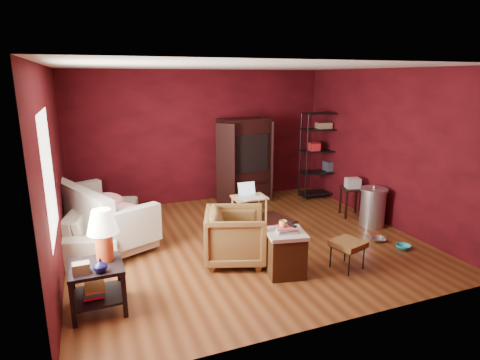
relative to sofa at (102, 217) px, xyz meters
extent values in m
cube|color=brown|center=(2.18, -0.83, -0.44)|extent=(5.50, 5.00, 0.02)
cube|color=white|center=(2.18, -0.83, 2.38)|extent=(5.50, 5.00, 0.02)
cube|color=#4E0B11|center=(2.18, 1.68, 0.97)|extent=(5.50, 0.02, 2.80)
cube|color=#4E0B11|center=(2.18, -3.34, 0.97)|extent=(5.50, 0.02, 2.80)
cube|color=#4E0B11|center=(-0.58, -0.83, 0.97)|extent=(0.02, 5.00, 2.80)
cube|color=#4E0B11|center=(4.94, -0.83, 0.97)|extent=(0.02, 5.00, 2.80)
cube|color=white|center=(-0.55, -1.83, 1.17)|extent=(0.02, 1.20, 1.40)
imported|color=#B4AB9C|center=(0.00, 0.00, 0.00)|extent=(1.19, 2.30, 0.86)
imported|color=black|center=(1.78, -1.48, 0.00)|extent=(1.03, 1.06, 0.87)
imported|color=#ABADB1|center=(4.24, -1.65, -0.31)|extent=(0.25, 0.16, 0.25)
imported|color=#29B8C1|center=(4.40, -2.05, -0.32)|extent=(0.24, 0.13, 0.23)
imported|color=#0D0E42|center=(-0.11, -2.29, 0.21)|extent=(0.19, 0.19, 0.15)
imported|color=#F0CD75|center=(2.23, -2.08, 0.32)|extent=(0.11, 0.09, 0.11)
cube|color=black|center=(-0.16, -2.09, 0.12)|extent=(0.61, 0.61, 0.04)
cube|color=black|center=(-0.16, -2.09, -0.25)|extent=(0.57, 0.57, 0.03)
cube|color=black|center=(-0.43, -2.36, -0.15)|extent=(0.05, 0.05, 0.56)
cube|color=black|center=(0.11, -2.35, -0.15)|extent=(0.05, 0.05, 0.56)
cube|color=black|center=(-0.44, -1.82, -0.15)|extent=(0.05, 0.05, 0.56)
cube|color=black|center=(0.10, -1.82, -0.15)|extent=(0.05, 0.05, 0.56)
cylinder|color=#D05226|center=(-0.05, -1.99, 0.31)|extent=(0.20, 0.20, 0.34)
cone|color=#F2E5C6|center=(-0.05, -1.99, 0.62)|extent=(0.36, 0.36, 0.28)
cube|color=olive|center=(-0.31, -2.24, 0.20)|extent=(0.18, 0.12, 0.12)
cube|color=#CB3244|center=(-0.21, -2.09, -0.21)|extent=(0.22, 0.28, 0.03)
cube|color=#3290CB|center=(-0.20, -2.09, -0.17)|extent=(0.22, 0.28, 0.03)
cube|color=#E4B94C|center=(-0.19, -2.09, -0.14)|extent=(0.22, 0.28, 0.03)
cube|color=#B4AB9C|center=(0.03, 0.03, -0.14)|extent=(1.52, 2.12, 0.41)
cube|color=#B4AB9C|center=(-0.30, -0.11, 0.14)|extent=(0.93, 1.88, 0.82)
cube|color=#B4AB9C|center=(0.42, -0.87, 0.08)|extent=(0.83, 0.49, 0.57)
cube|color=#B4AB9C|center=(-0.35, 0.93, 0.08)|extent=(0.83, 0.49, 0.57)
ellipsoid|color=red|center=(0.30, -0.47, 0.19)|extent=(0.70, 0.70, 0.29)
ellipsoid|color=red|center=(0.08, 0.05, 0.21)|extent=(0.78, 0.78, 0.33)
ellipsoid|color=#B4AB9C|center=(-0.12, 0.53, 0.17)|extent=(0.65, 0.65, 0.27)
cube|color=#41220F|center=(2.27, -2.10, -0.15)|extent=(0.56, 0.56, 0.57)
cube|color=#B4AB9C|center=(2.27, -2.10, 0.17)|extent=(0.60, 0.60, 0.05)
cube|color=beige|center=(2.27, -2.10, 0.20)|extent=(0.31, 0.26, 0.02)
cube|color=#4B7AB0|center=(2.27, -2.10, 0.23)|extent=(0.28, 0.23, 0.02)
cube|color=#C94F4B|center=(2.27, -2.10, 0.25)|extent=(0.30, 0.26, 0.02)
cube|color=black|center=(2.36, -2.09, 0.27)|extent=(0.08, 0.17, 0.02)
cube|color=black|center=(3.17, -2.27, -0.06)|extent=(0.50, 0.50, 0.08)
cube|color=black|center=(3.17, -2.27, -0.11)|extent=(0.45, 0.45, 0.02)
cylinder|color=black|center=(3.06, -2.47, -0.26)|extent=(0.02, 0.02, 0.33)
cylinder|color=black|center=(3.37, -2.38, -0.26)|extent=(0.02, 0.02, 0.33)
cylinder|color=black|center=(2.97, -2.16, -0.26)|extent=(0.02, 0.02, 0.33)
cylinder|color=black|center=(3.28, -2.07, -0.26)|extent=(0.02, 0.02, 0.33)
cylinder|color=#F6E3CD|center=(2.50, -0.48, -0.42)|extent=(1.80, 1.80, 0.01)
cube|color=#491A13|center=(2.81, -0.14, -0.42)|extent=(1.29, 1.00, 0.01)
cube|color=#FFD674|center=(2.56, -0.11, 0.08)|extent=(0.62, 0.44, 0.03)
cylinder|color=#FFD674|center=(2.30, -0.27, -0.18)|extent=(0.04, 0.04, 0.51)
cylinder|color=#FFD674|center=(2.83, -0.29, -0.18)|extent=(0.04, 0.04, 0.51)
cylinder|color=#FFD674|center=(2.30, 0.07, -0.18)|extent=(0.04, 0.04, 0.51)
cylinder|color=#FFD674|center=(2.83, 0.06, -0.18)|extent=(0.04, 0.04, 0.51)
cube|color=white|center=(2.57, -0.08, 0.10)|extent=(0.33, 0.23, 0.02)
cube|color=silver|center=(2.57, 0.04, 0.22)|extent=(0.33, 0.08, 0.22)
cube|color=white|center=(2.44, -0.21, 0.10)|extent=(0.27, 0.34, 0.00)
cube|color=white|center=(2.71, -0.20, 0.10)|extent=(0.27, 0.34, 0.00)
cube|color=black|center=(3.01, 1.29, 0.47)|extent=(1.11, 0.70, 1.80)
cube|color=black|center=(3.03, 1.19, 0.66)|extent=(0.90, 0.54, 0.80)
cube|color=black|center=(2.49, 0.95, 0.47)|extent=(0.32, 0.34, 1.70)
cube|color=black|center=(3.61, 1.10, 0.47)|extent=(0.24, 0.40, 1.70)
cube|color=#2B2E30|center=(3.02, 1.24, 0.56)|extent=(0.64, 0.55, 0.49)
cube|color=black|center=(3.05, 1.00, 0.56)|extent=(0.47, 0.07, 0.38)
cube|color=black|center=(3.02, 1.24, -0.01)|extent=(0.91, 0.58, 0.05)
cylinder|color=black|center=(4.27, 0.76, 0.52)|extent=(0.03, 0.03, 1.91)
cylinder|color=black|center=(5.15, 0.65, 0.52)|extent=(0.03, 0.03, 1.91)
cylinder|color=black|center=(4.32, 1.14, 0.52)|extent=(0.03, 0.03, 1.91)
cylinder|color=black|center=(5.20, 1.02, 0.52)|extent=(0.03, 0.03, 1.91)
cube|color=black|center=(4.73, 0.89, -0.32)|extent=(0.98, 0.52, 0.03)
cube|color=black|center=(4.73, 0.89, 0.15)|extent=(0.98, 0.52, 0.03)
cube|color=black|center=(4.73, 0.89, 0.63)|extent=(0.98, 0.52, 0.03)
cube|color=black|center=(4.73, 0.89, 1.11)|extent=(0.98, 0.52, 0.03)
cube|color=black|center=(4.73, 0.89, 1.46)|extent=(0.98, 0.52, 0.03)
cube|color=#A31B21|center=(4.52, 0.92, 0.74)|extent=(0.25, 0.29, 0.17)
cube|color=#363744|center=(4.94, 0.87, 0.28)|extent=(0.30, 0.30, 0.21)
cube|color=#886A51|center=(4.73, 0.89, 1.19)|extent=(0.34, 0.25, 0.13)
cube|color=black|center=(4.60, -0.42, 0.12)|extent=(0.46, 0.46, 0.04)
cube|color=black|center=(4.40, -0.53, -0.16)|extent=(0.05, 0.05, 0.55)
cube|color=black|center=(4.71, -0.62, -0.16)|extent=(0.05, 0.05, 0.55)
cube|color=black|center=(4.48, -0.22, -0.16)|extent=(0.05, 0.05, 0.55)
cube|color=black|center=(4.79, -0.31, -0.16)|extent=(0.05, 0.05, 0.55)
cube|color=silver|center=(4.60, -0.42, 0.23)|extent=(0.31, 0.27, 0.19)
cylinder|color=silver|center=(4.61, -1.02, -0.10)|extent=(0.57, 0.57, 0.66)
cylinder|color=silver|center=(4.61, -1.02, 0.26)|extent=(0.63, 0.63, 0.04)
sphere|color=silver|center=(4.61, -1.02, 0.30)|extent=(0.09, 0.09, 0.07)
camera|label=1|loc=(-0.15, -6.58, 2.22)|focal=30.00mm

